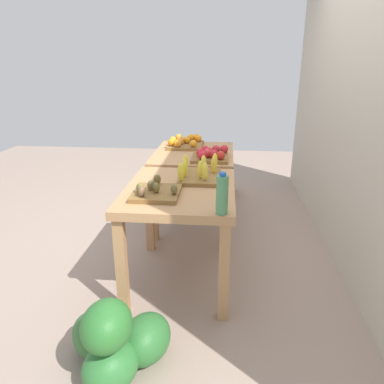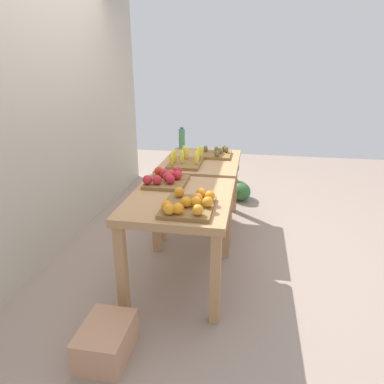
% 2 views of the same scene
% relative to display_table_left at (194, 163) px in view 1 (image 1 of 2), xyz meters
% --- Properties ---
extents(ground_plane, '(8.00, 8.00, 0.00)m').
position_rel_display_table_left_xyz_m(ground_plane, '(0.56, 0.00, -0.66)').
color(ground_plane, gray).
extents(back_wall, '(4.40, 0.12, 3.00)m').
position_rel_display_table_left_xyz_m(back_wall, '(0.56, 1.35, 0.84)').
color(back_wall, '#BFB5A1').
rests_on(back_wall, ground_plane).
extents(display_table_left, '(1.04, 0.80, 0.77)m').
position_rel_display_table_left_xyz_m(display_table_left, '(0.00, 0.00, 0.00)').
color(display_table_left, tan).
rests_on(display_table_left, ground_plane).
extents(display_table_right, '(1.04, 0.80, 0.77)m').
position_rel_display_table_left_xyz_m(display_table_right, '(1.12, 0.00, 0.00)').
color(display_table_right, tan).
rests_on(display_table_right, ground_plane).
extents(orange_bin, '(0.44, 0.37, 0.11)m').
position_rel_display_table_left_xyz_m(orange_bin, '(-0.25, -0.12, 0.16)').
color(orange_bin, olive).
rests_on(orange_bin, display_table_left).
extents(apple_bin, '(0.40, 0.35, 0.11)m').
position_rel_display_table_left_xyz_m(apple_bin, '(0.28, 0.18, 0.16)').
color(apple_bin, olive).
rests_on(apple_bin, display_table_left).
extents(banana_crate, '(0.44, 0.32, 0.17)m').
position_rel_display_table_left_xyz_m(banana_crate, '(0.90, 0.13, 0.16)').
color(banana_crate, olive).
rests_on(banana_crate, display_table_right).
extents(kiwi_bin, '(0.36, 0.32, 0.10)m').
position_rel_display_table_left_xyz_m(kiwi_bin, '(1.31, -0.15, 0.14)').
color(kiwi_bin, olive).
rests_on(kiwi_bin, display_table_right).
extents(water_bottle, '(0.07, 0.07, 0.26)m').
position_rel_display_table_left_xyz_m(water_bottle, '(1.59, 0.31, 0.24)').
color(water_bottle, '#4C8C59').
rests_on(water_bottle, display_table_right).
extents(watermelon_pile, '(0.64, 0.69, 0.52)m').
position_rel_display_table_left_xyz_m(watermelon_pile, '(2.08, -0.24, -0.47)').
color(watermelon_pile, '#2E7434').
rests_on(watermelon_pile, ground_plane).
extents(cardboard_produce_box, '(0.40, 0.30, 0.22)m').
position_rel_display_table_left_xyz_m(cardboard_produce_box, '(-0.89, 0.30, -0.55)').
color(cardboard_produce_box, tan).
rests_on(cardboard_produce_box, ground_plane).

